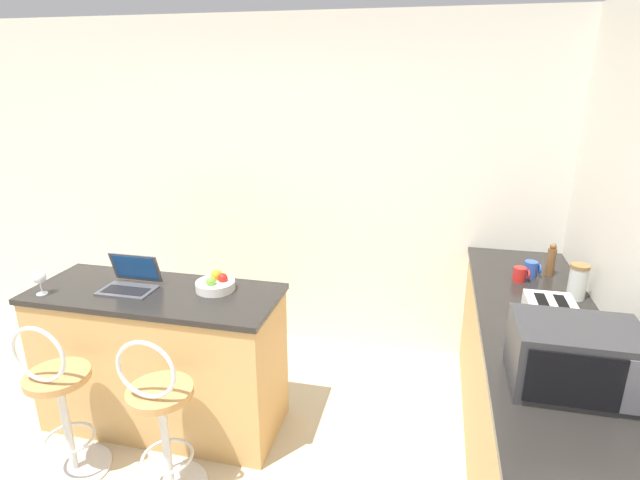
{
  "coord_description": "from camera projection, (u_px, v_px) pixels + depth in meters",
  "views": [
    {
      "loc": [
        1.21,
        -1.51,
        2.18
      ],
      "look_at": [
        0.43,
        1.82,
        1.03
      ],
      "focal_mm": 28.0,
      "sensor_mm": 36.0,
      "label": 1
    }
  ],
  "objects": [
    {
      "name": "wall_back",
      "position": [
        279.0,
        188.0,
        4.0
      ],
      "size": [
        12.0,
        0.06,
        2.6
      ],
      "color": "silver",
      "rests_on": "ground_plane"
    },
    {
      "name": "breakfast_bar",
      "position": [
        162.0,
        358.0,
        3.15
      ],
      "size": [
        1.52,
        0.6,
        0.93
      ],
      "color": "tan",
      "rests_on": "ground_plane"
    },
    {
      "name": "counter_right",
      "position": [
        539.0,
        419.0,
        2.6
      ],
      "size": [
        0.67,
        2.74,
        0.93
      ],
      "color": "tan",
      "rests_on": "ground_plane"
    },
    {
      "name": "bar_stool_near",
      "position": [
        60.0,
        406.0,
        2.72
      ],
      "size": [
        0.4,
        0.4,
        0.98
      ],
      "color": "silver",
      "rests_on": "ground_plane"
    },
    {
      "name": "bar_stool_far",
      "position": [
        161.0,
        422.0,
        2.59
      ],
      "size": [
        0.4,
        0.4,
        0.98
      ],
      "color": "silver",
      "rests_on": "ground_plane"
    },
    {
      "name": "laptop",
      "position": [
        131.0,
        280.0,
        3.03
      ],
      "size": [
        0.32,
        0.24,
        0.2
      ],
      "color": "#47474C",
      "rests_on": "breakfast_bar"
    },
    {
      "name": "microwave",
      "position": [
        575.0,
        358.0,
        2.04
      ],
      "size": [
        0.5,
        0.36,
        0.28
      ],
      "color": "#2D2D30",
      "rests_on": "counter_right"
    },
    {
      "name": "toaster",
      "position": [
        550.0,
        319.0,
        2.48
      ],
      "size": [
        0.25,
        0.32,
        0.18
      ],
      "color": "silver",
      "rests_on": "counter_right"
    },
    {
      "name": "mug_blue",
      "position": [
        531.0,
        269.0,
        3.2
      ],
      "size": [
        0.1,
        0.08,
        0.1
      ],
      "color": "#2D51AD",
      "rests_on": "counter_right"
    },
    {
      "name": "pepper_mill",
      "position": [
        551.0,
        260.0,
        3.21
      ],
      "size": [
        0.05,
        0.05,
        0.22
      ],
      "color": "brown",
      "rests_on": "counter_right"
    },
    {
      "name": "mug_red",
      "position": [
        520.0,
        274.0,
        3.13
      ],
      "size": [
        0.1,
        0.08,
        0.09
      ],
      "color": "red",
      "rests_on": "counter_right"
    },
    {
      "name": "fruit_bowl",
      "position": [
        216.0,
        284.0,
        3.01
      ],
      "size": [
        0.24,
        0.24,
        0.11
      ],
      "color": "silver",
      "rests_on": "breakfast_bar"
    },
    {
      "name": "storage_jar",
      "position": [
        578.0,
        282.0,
        2.87
      ],
      "size": [
        0.11,
        0.11,
        0.21
      ],
      "color": "silver",
      "rests_on": "counter_right"
    },
    {
      "name": "wine_glass_short",
      "position": [
        39.0,
        278.0,
        2.93
      ],
      "size": [
        0.08,
        0.08,
        0.15
      ],
      "color": "silver",
      "rests_on": "breakfast_bar"
    }
  ]
}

